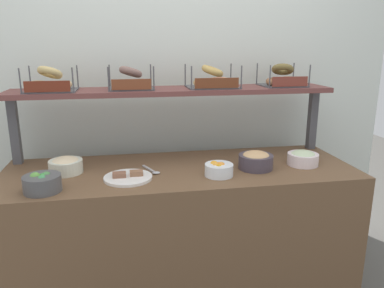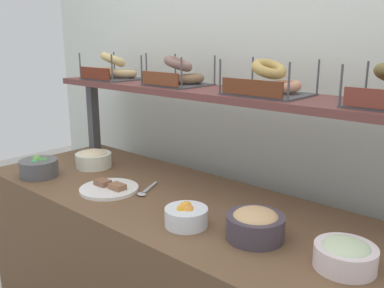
# 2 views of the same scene
# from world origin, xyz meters

# --- Properties ---
(back_wall) EXTENTS (3.21, 0.06, 2.40)m
(back_wall) POSITION_xyz_m (0.00, 0.55, 1.20)
(back_wall) COLOR silver
(back_wall) RESTS_ON ground_plane
(shelf_riser_left) EXTENTS (0.05, 0.05, 0.40)m
(shelf_riser_left) POSITION_xyz_m (-0.94, 0.27, 1.05)
(shelf_riser_left) COLOR #4C4C51
(shelf_riser_left) RESTS_ON deli_counter
(upper_shelf) EXTENTS (1.97, 0.32, 0.03)m
(upper_shelf) POSITION_xyz_m (0.00, 0.27, 1.26)
(upper_shelf) COLOR brown
(upper_shelf) RESTS_ON shelf_riser_left
(bowl_veggie_mix) EXTENTS (0.18, 0.18, 0.10)m
(bowl_veggie_mix) POSITION_xyz_m (-0.71, -0.22, 0.89)
(bowl_veggie_mix) COLOR #525254
(bowl_veggie_mix) RESTS_ON deli_counter
(bowl_scallion_spread) EXTENTS (0.18, 0.18, 0.09)m
(bowl_scallion_spread) POSITION_xyz_m (0.72, -0.06, 0.89)
(bowl_scallion_spread) COLOR white
(bowl_scallion_spread) RESTS_ON deli_counter
(bowl_potato_salad) EXTENTS (0.18, 0.18, 0.09)m
(bowl_potato_salad) POSITION_xyz_m (-0.64, 0.04, 0.90)
(bowl_potato_salad) COLOR silver
(bowl_potato_salad) RESTS_ON deli_counter
(bowl_hummus) EXTENTS (0.20, 0.20, 0.10)m
(bowl_hummus) POSITION_xyz_m (0.43, -0.08, 0.90)
(bowl_hummus) COLOR #463D48
(bowl_hummus) RESTS_ON deli_counter
(bowl_fruit_salad) EXTENTS (0.15, 0.15, 0.08)m
(bowl_fruit_salad) POSITION_xyz_m (0.19, -0.16, 0.89)
(bowl_fruit_salad) COLOR white
(bowl_fruit_salad) RESTS_ON deli_counter
(serving_plate_white) EXTENTS (0.26, 0.26, 0.04)m
(serving_plate_white) POSITION_xyz_m (-0.30, -0.12, 0.86)
(serving_plate_white) COLOR white
(serving_plate_white) RESTS_ON deli_counter
(serving_spoon_near_plate) EXTENTS (0.09, 0.17, 0.01)m
(serving_spoon_near_plate) POSITION_xyz_m (-0.16, -0.03, 0.86)
(serving_spoon_near_plate) COLOR #B7B7BC
(serving_spoon_near_plate) RESTS_ON deli_counter
(bagel_basket_plain) EXTENTS (0.29, 0.25, 0.15)m
(bagel_basket_plain) POSITION_xyz_m (-0.71, 0.25, 1.33)
(bagel_basket_plain) COLOR #4C4C51
(bagel_basket_plain) RESTS_ON upper_shelf
(bagel_basket_poppy) EXTENTS (0.27, 0.25, 0.14)m
(bagel_basket_poppy) POSITION_xyz_m (-0.26, 0.27, 1.33)
(bagel_basket_poppy) COLOR #4C4C51
(bagel_basket_poppy) RESTS_ON upper_shelf
(bagel_basket_sesame) EXTENTS (0.31, 0.26, 0.15)m
(bagel_basket_sesame) POSITION_xyz_m (0.24, 0.26, 1.33)
(bagel_basket_sesame) COLOR #4C4C51
(bagel_basket_sesame) RESTS_ON upper_shelf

